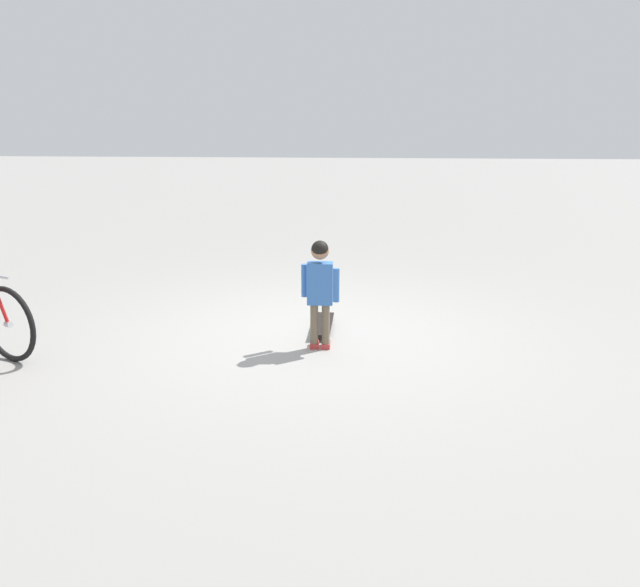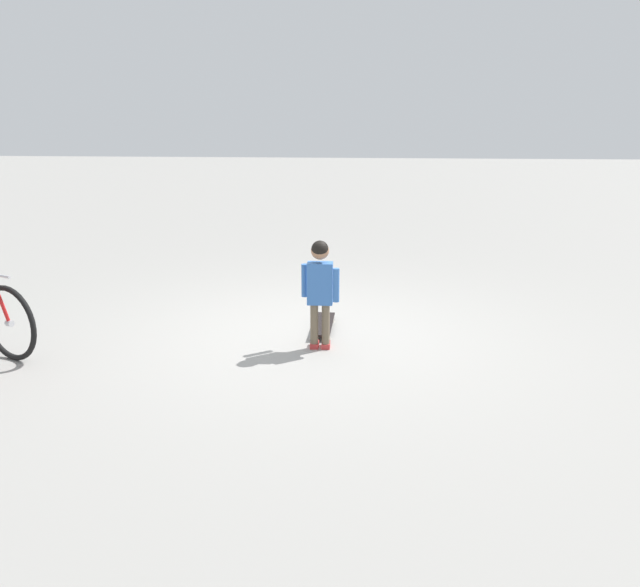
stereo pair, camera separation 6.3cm
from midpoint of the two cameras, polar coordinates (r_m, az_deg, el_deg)
The scene contains 3 objects.
ground_plane at distance 6.86m, azimuth -0.84°, elevation -3.46°, with size 50.00×50.00×0.00m, color gray.
child_person at distance 6.26m, azimuth -0.29°, elevation 0.94°, with size 0.22×0.37×1.06m.
skateboard at distance 6.96m, azimuth -0.02°, elevation -2.66°, with size 0.77×0.20×0.07m.
Camera 1 is at (6.47, 0.50, 2.24)m, focal length 37.39 mm.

